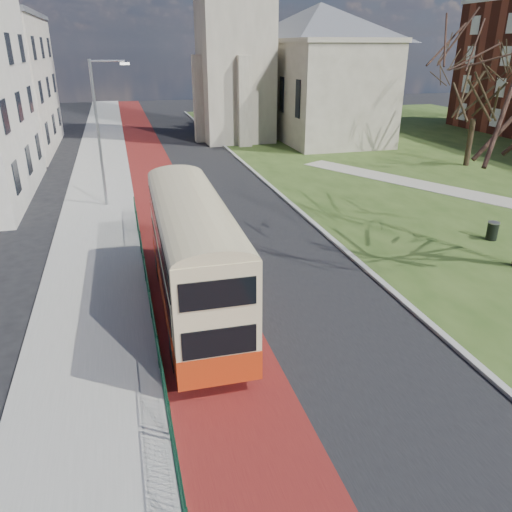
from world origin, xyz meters
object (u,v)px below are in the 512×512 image
object	(u,v)px
winter_tree_far	(480,80)
streetlamp	(100,127)
litter_bin	(492,231)
bus	(193,252)

from	to	relation	value
winter_tree_far	streetlamp	bearing A→B (deg)	-172.09
winter_tree_far	litter_bin	bearing A→B (deg)	-122.66
winter_tree_far	bus	bearing A→B (deg)	-143.78
streetlamp	winter_tree_far	bearing A→B (deg)	7.91
bus	winter_tree_far	distance (m)	30.37
bus	winter_tree_far	world-z (taller)	winter_tree_far
streetlamp	bus	bearing A→B (deg)	-78.10
litter_bin	bus	bearing A→B (deg)	-167.54
streetlamp	litter_bin	distance (m)	21.29
streetlamp	bus	xyz separation A→B (m)	(2.95, -14.00, -2.26)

